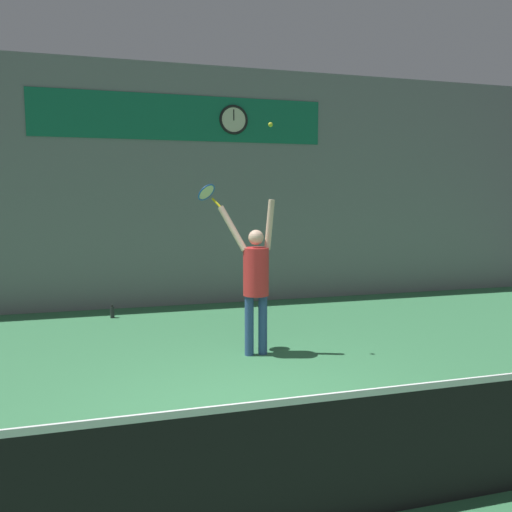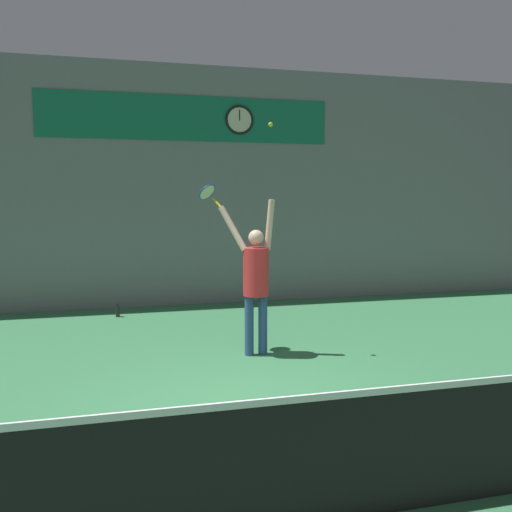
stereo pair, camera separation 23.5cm
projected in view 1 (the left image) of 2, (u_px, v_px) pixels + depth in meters
ground_plane at (261, 426)px, 5.01m from camera, size 18.00×18.00×0.00m
back_wall at (183, 187)px, 10.45m from camera, size 18.00×0.10×5.00m
sponsor_banner at (183, 118)px, 10.23m from camera, size 5.96×0.02×0.92m
scoreboard_clock at (234, 120)px, 10.49m from camera, size 0.61×0.06×0.61m
court_net at (323, 458)px, 3.43m from camera, size 7.69×0.07×1.06m
tennis_player at (256, 277)px, 7.16m from camera, size 0.80×0.49×2.26m
tennis_racket at (207, 193)px, 7.27m from camera, size 0.37×0.39×0.35m
tennis_ball at (270, 125)px, 6.94m from camera, size 0.06×0.06×0.06m
water_bottle at (112, 312)px, 9.51m from camera, size 0.08×0.08×0.25m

